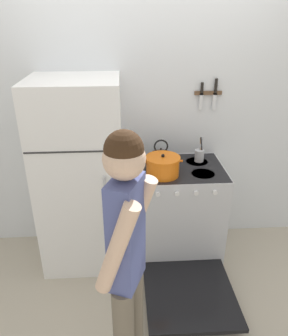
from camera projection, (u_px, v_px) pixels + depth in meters
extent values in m
plane|color=#B2A893|center=(144.00, 232.00, 3.47)|extent=(14.00, 14.00, 0.00)
cube|color=silver|center=(143.00, 115.00, 2.94)|extent=(10.00, 0.06, 2.55)
cube|color=white|center=(81.00, 177.00, 2.80)|extent=(0.71, 0.62, 1.67)
cube|color=#2D2D2D|center=(72.00, 152.00, 2.36)|extent=(0.69, 0.01, 0.01)
cylinder|color=#B2B5BA|center=(106.00, 207.00, 2.56)|extent=(0.02, 0.02, 0.53)
cube|color=silver|center=(178.00, 212.00, 3.02)|extent=(0.76, 0.61, 0.90)
cube|color=black|center=(180.00, 169.00, 2.83)|extent=(0.74, 0.60, 0.02)
cube|color=black|center=(183.00, 231.00, 2.77)|extent=(0.66, 0.05, 0.68)
cylinder|color=black|center=(162.00, 175.00, 2.70)|extent=(0.20, 0.20, 0.01)
cylinder|color=black|center=(203.00, 174.00, 2.72)|extent=(0.20, 0.20, 0.01)
cylinder|color=black|center=(159.00, 163.00, 2.92)|extent=(0.20, 0.20, 0.01)
cylinder|color=black|center=(197.00, 162.00, 2.94)|extent=(0.20, 0.20, 0.01)
cylinder|color=silver|center=(158.00, 194.00, 2.55)|extent=(0.04, 0.02, 0.04)
cylinder|color=silver|center=(177.00, 194.00, 2.56)|extent=(0.04, 0.02, 0.04)
cylinder|color=silver|center=(196.00, 193.00, 2.57)|extent=(0.04, 0.02, 0.04)
cylinder|color=silver|center=(215.00, 192.00, 2.58)|extent=(0.04, 0.02, 0.04)
cube|color=black|center=(189.00, 294.00, 2.56)|extent=(0.70, 0.72, 0.04)
cube|color=#99999E|center=(179.00, 220.00, 2.97)|extent=(0.62, 0.34, 0.01)
cylinder|color=orange|center=(163.00, 167.00, 2.67)|extent=(0.27, 0.27, 0.14)
cylinder|color=orange|center=(163.00, 158.00, 2.64)|extent=(0.28, 0.28, 0.02)
sphere|color=black|center=(163.00, 156.00, 2.63)|extent=(0.03, 0.03, 0.03)
cylinder|color=orange|center=(145.00, 162.00, 2.64)|extent=(0.03, 0.02, 0.02)
cylinder|color=orange|center=(181.00, 161.00, 2.66)|extent=(0.03, 0.02, 0.02)
cylinder|color=black|center=(161.00, 158.00, 2.90)|extent=(0.16, 0.16, 0.09)
cone|color=black|center=(161.00, 151.00, 2.88)|extent=(0.15, 0.15, 0.02)
sphere|color=black|center=(161.00, 149.00, 2.87)|extent=(0.02, 0.02, 0.02)
cone|color=black|center=(169.00, 156.00, 2.90)|extent=(0.09, 0.03, 0.08)
torus|color=black|center=(161.00, 146.00, 2.86)|extent=(0.13, 0.01, 0.13)
cylinder|color=#B7BABF|center=(199.00, 156.00, 2.93)|extent=(0.08, 0.08, 0.11)
cylinder|color=#9E7547|center=(201.00, 148.00, 2.90)|extent=(0.03, 0.02, 0.20)
cylinder|color=#232326|center=(202.00, 148.00, 2.90)|extent=(0.04, 0.01, 0.21)
cylinder|color=#B2B5BA|center=(200.00, 148.00, 2.90)|extent=(0.06, 0.02, 0.21)
cylinder|color=#6B6051|center=(134.00, 321.00, 2.00)|extent=(0.12, 0.12, 0.81)
cube|color=#4C5693|center=(126.00, 234.00, 1.62)|extent=(0.20, 0.26, 0.61)
cylinder|color=beige|center=(117.00, 250.00, 1.52)|extent=(0.26, 0.17, 0.54)
cylinder|color=beige|center=(135.00, 220.00, 1.73)|extent=(0.26, 0.17, 0.54)
sphere|color=beige|center=(124.00, 159.00, 1.45)|extent=(0.20, 0.20, 0.20)
sphere|color=#382314|center=(124.00, 150.00, 1.43)|extent=(0.18, 0.18, 0.18)
cube|color=brown|center=(208.00, 93.00, 2.85)|extent=(0.24, 0.02, 0.03)
cube|color=silver|center=(201.00, 102.00, 2.87)|extent=(0.03, 0.00, 0.15)
cube|color=black|center=(202.00, 88.00, 2.82)|extent=(0.02, 0.02, 0.09)
cube|color=silver|center=(214.00, 102.00, 2.88)|extent=(0.03, 0.00, 0.15)
cube|color=black|center=(216.00, 86.00, 2.82)|extent=(0.02, 0.02, 0.12)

